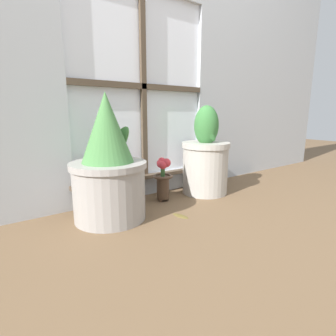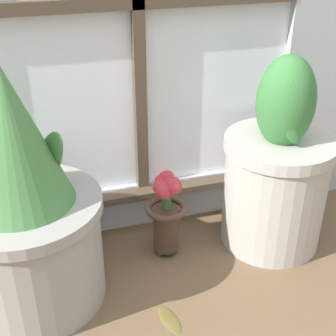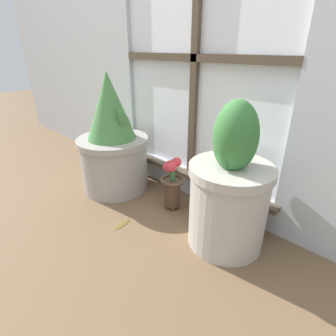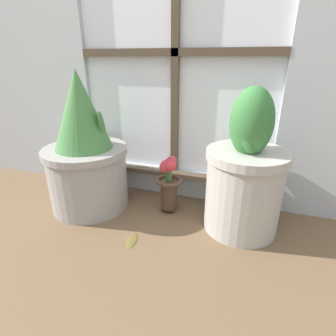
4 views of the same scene
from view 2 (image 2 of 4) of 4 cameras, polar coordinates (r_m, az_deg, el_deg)
The scene contains 5 objects.
ground_plane at distance 1.30m, azimuth 2.93°, elevation -19.07°, with size 10.00×10.00×0.00m, color brown.
potted_plant_left at distance 1.27m, azimuth -17.07°, elevation -5.09°, with size 0.41×0.41×0.68m.
potted_plant_right at distance 1.49m, azimuth 13.08°, elevation -0.66°, with size 0.34×0.34×0.62m.
flower_vase at distance 1.44m, azimuth -0.24°, elevation -5.16°, with size 0.13×0.13×0.29m.
fallen_leaf at distance 1.32m, azimuth 0.20°, elevation -17.90°, with size 0.06×0.12×0.01m.
Camera 2 is at (-0.31, -0.81, 0.97)m, focal length 50.00 mm.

